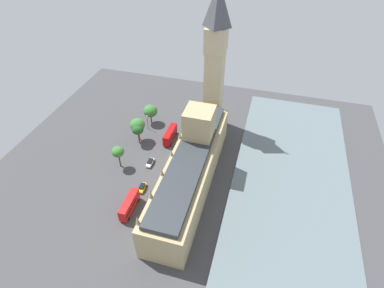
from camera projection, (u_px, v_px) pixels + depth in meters
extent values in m
plane|color=#424244|center=(185.00, 183.00, 104.91)|extent=(140.74, 140.74, 0.00)
cube|color=slate|center=(290.00, 205.00, 97.51)|extent=(39.84, 126.66, 0.25)
cube|color=tan|center=(190.00, 172.00, 100.52)|extent=(13.44, 60.05, 12.22)
cube|color=tan|center=(199.00, 139.00, 104.64)|extent=(9.45, 9.45, 23.80)
cube|color=#2D3338|center=(190.00, 157.00, 96.02)|extent=(10.21, 57.65, 1.60)
cone|color=tan|center=(194.00, 108.00, 116.98)|extent=(1.20, 1.20, 1.86)
cone|color=tan|center=(187.00, 121.00, 110.35)|extent=(1.20, 1.20, 2.02)
cone|color=tan|center=(180.00, 135.00, 103.39)|extent=(1.20, 1.20, 3.19)
cone|color=tan|center=(171.00, 153.00, 97.14)|extent=(1.20, 1.20, 2.16)
cone|color=tan|center=(162.00, 172.00, 90.38)|extent=(1.20, 1.20, 2.70)
cone|color=tan|center=(150.00, 194.00, 83.68)|extent=(1.20, 1.20, 3.08)
cone|color=tan|center=(137.00, 220.00, 77.12)|extent=(1.20, 1.20, 3.01)
cube|color=#CCBA8E|center=(213.00, 91.00, 120.41)|extent=(6.79, 6.79, 32.63)
cube|color=#CCBA8E|center=(216.00, 40.00, 106.87)|extent=(7.46, 7.46, 8.98)
cylinder|color=silver|center=(206.00, 38.00, 107.67)|extent=(0.25, 5.16, 5.16)
torus|color=black|center=(206.00, 38.00, 107.67)|extent=(0.24, 5.40, 5.40)
cylinder|color=silver|center=(218.00, 36.00, 109.70)|extent=(5.16, 0.25, 5.16)
torus|color=black|center=(218.00, 36.00, 109.70)|extent=(5.40, 0.24, 5.40)
pyramid|color=#4C4C54|center=(218.00, 4.00, 99.19)|extent=(7.46, 7.46, 14.61)
cube|color=#B20C0F|center=(170.00, 134.00, 121.23)|extent=(2.57, 10.52, 4.20)
cube|color=black|center=(170.00, 134.00, 121.18)|extent=(2.63, 10.12, 0.70)
cylinder|color=black|center=(170.00, 145.00, 119.67)|extent=(0.36, 1.10, 1.10)
cylinder|color=black|center=(165.00, 144.00, 120.16)|extent=(0.36, 1.10, 1.10)
cylinder|color=black|center=(176.00, 134.00, 125.03)|extent=(0.36, 1.10, 1.10)
cylinder|color=black|center=(171.00, 133.00, 125.52)|extent=(0.36, 1.10, 1.10)
cube|color=silver|center=(150.00, 163.00, 111.65)|extent=(1.85, 4.76, 0.75)
cube|color=black|center=(150.00, 161.00, 111.37)|extent=(1.54, 2.67, 0.65)
cylinder|color=black|center=(151.00, 167.00, 110.62)|extent=(0.26, 0.68, 0.68)
cylinder|color=black|center=(147.00, 166.00, 110.94)|extent=(0.26, 0.68, 0.68)
cylinder|color=black|center=(154.00, 161.00, 112.85)|extent=(0.26, 0.68, 0.68)
cylinder|color=black|center=(150.00, 160.00, 113.16)|extent=(0.26, 0.68, 0.68)
cube|color=gold|center=(142.00, 188.00, 102.40)|extent=(2.01, 4.55, 0.75)
cube|color=black|center=(142.00, 186.00, 102.11)|extent=(1.64, 2.57, 0.65)
cylinder|color=black|center=(143.00, 192.00, 101.44)|extent=(0.28, 0.69, 0.68)
cylinder|color=black|center=(138.00, 191.00, 101.73)|extent=(0.28, 0.69, 0.68)
cylinder|color=black|center=(146.00, 186.00, 103.55)|extent=(0.28, 0.69, 0.68)
cylinder|color=black|center=(141.00, 185.00, 103.85)|extent=(0.28, 0.69, 0.68)
cube|color=red|center=(129.00, 204.00, 94.69)|extent=(2.55, 10.51, 4.20)
cube|color=black|center=(129.00, 204.00, 94.63)|extent=(2.61, 10.11, 0.70)
cylinder|color=black|center=(129.00, 219.00, 93.13)|extent=(0.36, 1.10, 1.10)
cylinder|color=black|center=(122.00, 217.00, 93.60)|extent=(0.36, 1.10, 1.10)
cylinder|color=black|center=(138.00, 201.00, 98.51)|extent=(0.36, 1.10, 1.10)
cylinder|color=black|center=(132.00, 199.00, 98.98)|extent=(0.36, 1.10, 1.10)
cylinder|color=maroon|center=(176.00, 160.00, 112.86)|extent=(0.66, 0.66, 1.41)
sphere|color=beige|center=(176.00, 158.00, 112.31)|extent=(0.27, 0.27, 0.27)
cube|color=gray|center=(176.00, 159.00, 112.91)|extent=(0.29, 0.31, 0.25)
cylinder|color=navy|center=(169.00, 171.00, 108.54)|extent=(0.62, 0.62, 1.32)
sphere|color=beige|center=(169.00, 169.00, 108.03)|extent=(0.25, 0.25, 0.25)
cube|color=black|center=(169.00, 171.00, 108.31)|extent=(0.29, 0.29, 0.24)
cylinder|color=brown|center=(151.00, 119.00, 130.61)|extent=(0.56, 0.56, 3.77)
ellipsoid|color=#387533|center=(150.00, 111.00, 127.94)|extent=(5.93, 5.93, 5.04)
cylinder|color=brown|center=(139.00, 134.00, 121.33)|extent=(0.56, 0.56, 5.23)
ellipsoid|color=#387533|center=(138.00, 125.00, 118.20)|extent=(5.85, 5.85, 4.97)
cylinder|color=brown|center=(139.00, 138.00, 119.75)|extent=(0.56, 0.56, 5.10)
ellipsoid|color=#235623|center=(138.00, 129.00, 116.97)|extent=(4.61, 4.61, 3.91)
cylinder|color=brown|center=(120.00, 161.00, 109.62)|extent=(0.56, 0.56, 5.41)
ellipsoid|color=#387533|center=(118.00, 152.00, 106.79)|extent=(4.42, 4.42, 3.75)
cylinder|color=black|center=(148.00, 123.00, 126.39)|extent=(0.18, 0.18, 6.22)
sphere|color=#F2EAC6|center=(147.00, 116.00, 124.19)|extent=(0.56, 0.56, 0.56)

